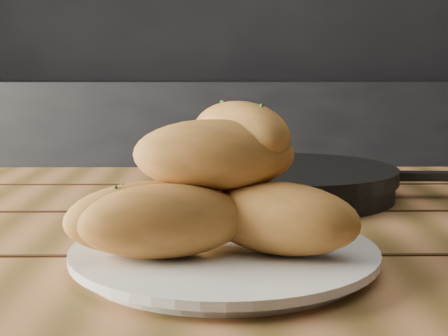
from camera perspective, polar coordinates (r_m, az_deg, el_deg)
counter at (r=2.40m, az=5.92°, el=-2.90°), size 2.80×0.60×0.90m
table at (r=0.77m, az=10.33°, el=-12.51°), size 1.43×0.98×0.75m
plate at (r=0.60m, az=0.02°, el=-7.94°), size 0.29×0.29×0.02m
bread_rolls at (r=0.58m, az=-1.27°, el=-2.15°), size 0.28×0.22×0.14m
skillet at (r=0.92m, az=5.87°, el=-1.20°), size 0.45×0.32×0.05m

